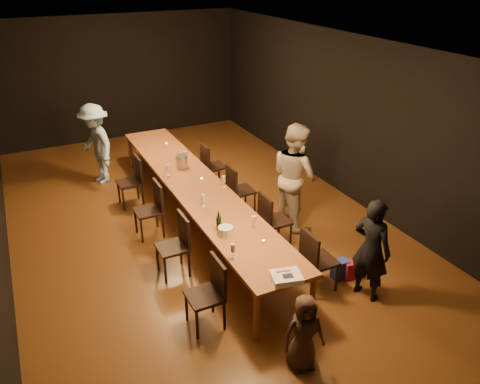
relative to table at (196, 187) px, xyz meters
name	(u,v)px	position (x,y,z in m)	size (l,w,h in m)	color
ground	(198,223)	(0.00, 0.00, -0.70)	(10.00, 10.00, 0.00)	#462011
room_shell	(192,107)	(0.00, 0.00, 1.38)	(6.04, 10.04, 3.02)	black
table	(196,187)	(0.00, 0.00, 0.00)	(0.90, 6.00, 0.75)	brown
chair_right_0	(320,260)	(0.85, -2.40, -0.24)	(0.42, 0.42, 0.93)	black
chair_right_1	(275,220)	(0.85, -1.20, -0.24)	(0.42, 0.42, 0.93)	black
chair_right_2	(241,190)	(0.85, 0.00, -0.24)	(0.42, 0.42, 0.93)	black
chair_right_3	(214,166)	(0.85, 1.20, -0.24)	(0.42, 0.42, 0.93)	black
chair_left_0	(205,295)	(-0.85, -2.40, -0.24)	(0.42, 0.42, 0.93)	black
chair_left_1	(172,247)	(-0.85, -1.20, -0.24)	(0.42, 0.42, 0.93)	black
chair_left_2	(148,210)	(-0.85, 0.00, -0.24)	(0.42, 0.42, 0.93)	black
chair_left_3	(129,182)	(-0.85, 1.20, -0.24)	(0.42, 0.42, 0.93)	black
woman_birthday	(371,249)	(1.35, -2.82, 0.03)	(0.54, 0.35, 1.47)	black
woman_tan	(295,176)	(1.49, -0.71, 0.20)	(0.88, 0.68, 1.81)	#C5B093
man_blue	(96,144)	(-1.15, 2.48, 0.12)	(1.06, 0.61, 1.64)	#90B8DF
child	(304,333)	(-0.12, -3.48, -0.23)	(0.47, 0.30, 0.95)	#433026
gift_bag_red	(352,270)	(1.41, -2.45, -0.56)	(0.23, 0.13, 0.28)	red
gift_bag_blue	(340,269)	(1.26, -2.36, -0.55)	(0.24, 0.16, 0.29)	#263BA7
birthday_cake	(286,277)	(0.00, -2.90, 0.09)	(0.41, 0.36, 0.08)	white
plate_stack	(226,231)	(-0.22, -1.66, 0.11)	(0.21, 0.21, 0.12)	white
champagne_bottle	(219,220)	(-0.24, -1.50, 0.20)	(0.07, 0.07, 0.31)	black
ice_bucket	(181,162)	(0.03, 0.78, 0.16)	(0.21, 0.21, 0.23)	#B0B0B5
wineglass_0	(233,251)	(-0.37, -2.20, 0.15)	(0.06, 0.06, 0.21)	beige
wineglass_1	(254,222)	(0.20, -1.70, 0.15)	(0.06, 0.06, 0.21)	beige
wineglass_2	(203,201)	(-0.18, -0.77, 0.15)	(0.06, 0.06, 0.21)	silver
wineglass_3	(224,182)	(0.38, -0.30, 0.15)	(0.06, 0.06, 0.21)	beige
wineglass_4	(168,170)	(-0.30, 0.56, 0.15)	(0.06, 0.06, 0.21)	silver
wineglass_5	(185,157)	(0.18, 0.99, 0.15)	(0.06, 0.06, 0.21)	silver
tealight_near	(263,242)	(0.15, -2.07, 0.06)	(0.05, 0.05, 0.03)	#B2B7B2
tealight_mid	(201,179)	(0.15, 0.13, 0.06)	(0.05, 0.05, 0.03)	#B2B7B2
tealight_far	(166,144)	(0.15, 2.01, 0.06)	(0.05, 0.05, 0.03)	#B2B7B2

